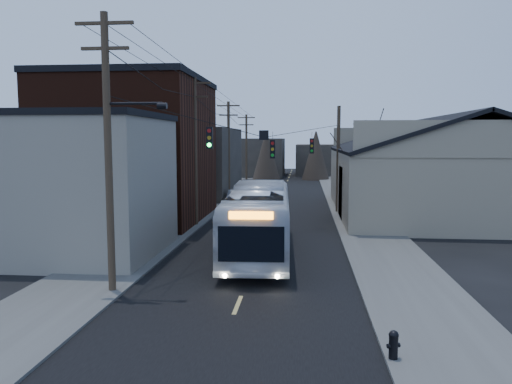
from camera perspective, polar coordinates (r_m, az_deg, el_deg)
ground at (r=16.35m, az=-3.07°, el=-15.06°), size 160.00×160.00×0.00m
road_surface at (r=45.52m, az=2.56°, el=-1.37°), size 9.00×110.00×0.02m
sidewalk_left at (r=46.30m, az=-5.50°, el=-1.20°), size 4.00×110.00×0.12m
sidewalk_right at (r=45.65m, az=10.74°, el=-1.39°), size 4.00×110.00×0.12m
building_clapboard at (r=26.71m, az=-19.56°, el=0.57°), size 8.00×8.00×7.00m
building_brick at (r=37.18m, az=-13.86°, el=4.51°), size 10.00×12.00×10.00m
building_left_far at (r=52.48m, az=-7.51°, el=3.40°), size 9.00×14.00×7.00m
warehouse at (r=41.61m, az=20.39°, el=1.28°), size 16.16×20.60×7.73m
building_far_left at (r=80.56m, az=-0.42°, el=4.00°), size 10.00×12.00×6.00m
building_far_right at (r=85.28m, az=8.67°, el=3.71°), size 12.00×14.00×5.00m
bare_tree at (r=35.40m, az=12.31°, el=2.21°), size 0.40×0.40×7.20m
utility_lines at (r=39.60m, az=-2.37°, el=4.70°), size 11.24×45.28×10.50m
bus at (r=25.64m, az=0.33°, el=-3.17°), size 3.52×12.89×3.56m
parked_car at (r=45.90m, az=-2.36°, el=-0.54°), size 1.54×3.86×1.25m
fire_hydrant at (r=14.20m, az=15.44°, el=-16.35°), size 0.37×0.26×0.77m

